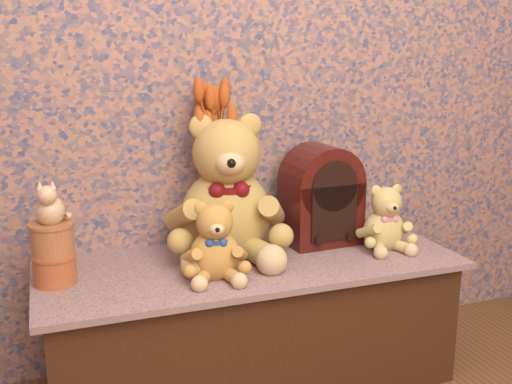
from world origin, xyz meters
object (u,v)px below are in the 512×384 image
at_px(teddy_medium, 214,236).
at_px(biscuit_tin_lower, 55,269).
at_px(teddy_large, 226,180).
at_px(teddy_small, 384,214).
at_px(cathedral_radio, 321,194).
at_px(ceramic_vase, 216,222).
at_px(cat_figurine, 49,201).

relative_size(teddy_medium, biscuit_tin_lower, 2.08).
height_order(teddy_large, teddy_small, teddy_large).
xyz_separation_m(teddy_small, cathedral_radio, (-0.18, 0.13, 0.05)).
height_order(teddy_medium, teddy_small, teddy_medium).
distance_m(teddy_medium, ceramic_vase, 0.25).
xyz_separation_m(teddy_medium, teddy_small, (0.62, 0.06, -0.01)).
bearing_deg(cat_figurine, teddy_medium, -3.37).
xyz_separation_m(teddy_medium, cathedral_radio, (0.44, 0.19, 0.05)).
height_order(teddy_large, cat_figurine, teddy_large).
bearing_deg(ceramic_vase, teddy_large, -65.22).
relative_size(teddy_small, cathedral_radio, 0.69).
relative_size(teddy_large, ceramic_vase, 2.59).
bearing_deg(biscuit_tin_lower, cat_figurine, 0.00).
distance_m(teddy_medium, biscuit_tin_lower, 0.47).
height_order(ceramic_vase, cat_figurine, cat_figurine).
bearing_deg(cathedral_radio, teddy_small, -39.82).
distance_m(teddy_medium, teddy_small, 0.62).
distance_m(teddy_small, cathedral_radio, 0.23).
xyz_separation_m(teddy_large, teddy_medium, (-0.10, -0.19, -0.12)).
xyz_separation_m(teddy_medium, biscuit_tin_lower, (-0.45, 0.10, -0.08)).
relative_size(teddy_small, biscuit_tin_lower, 1.98).
distance_m(cathedral_radio, biscuit_tin_lower, 0.91).
height_order(cathedral_radio, biscuit_tin_lower, cathedral_radio).
bearing_deg(teddy_large, biscuit_tin_lower, -160.32).
distance_m(teddy_medium, cat_figurine, 0.48).
xyz_separation_m(teddy_large, ceramic_vase, (-0.02, 0.05, -0.15)).
distance_m(teddy_large, cat_figurine, 0.56).
xyz_separation_m(ceramic_vase, cat_figurine, (-0.53, -0.14, 0.15)).
distance_m(ceramic_vase, cat_figurine, 0.57).
relative_size(teddy_large, cat_figurine, 3.80).
bearing_deg(teddy_small, ceramic_vase, 167.71).
xyz_separation_m(teddy_large, biscuit_tin_lower, (-0.55, -0.09, -0.21)).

